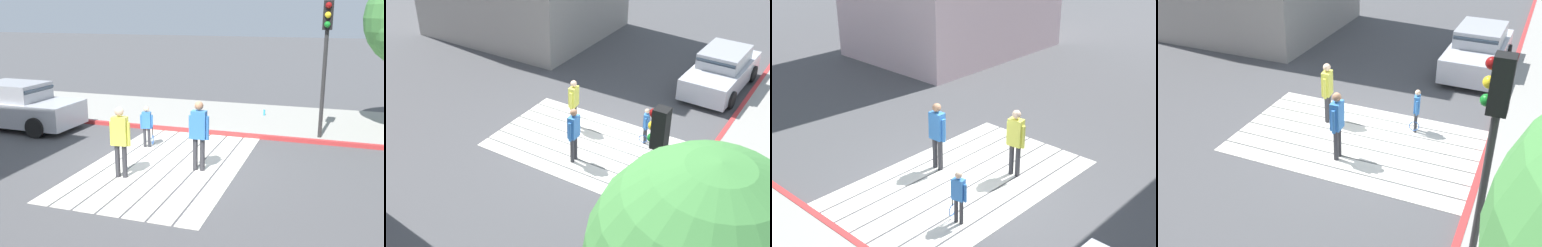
# 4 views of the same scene
# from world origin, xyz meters

# --- Properties ---
(ground_plane) EXTENTS (120.00, 120.00, 0.00)m
(ground_plane) POSITION_xyz_m (0.00, 0.00, 0.00)
(ground_plane) COLOR #4C4C4F
(crosswalk_stripes) EXTENTS (6.40, 3.80, 0.01)m
(crosswalk_stripes) POSITION_xyz_m (0.00, -0.00, 0.01)
(crosswalk_stripes) COLOR silver
(crosswalk_stripes) RESTS_ON ground
(sidewalk_west) EXTENTS (4.80, 40.00, 0.12)m
(sidewalk_west) POSITION_xyz_m (-5.60, 0.00, 0.06)
(sidewalk_west) COLOR #9E9B93
(sidewalk_west) RESTS_ON ground
(curb_painted) EXTENTS (0.16, 40.00, 0.13)m
(curb_painted) POSITION_xyz_m (-3.25, 0.00, 0.07)
(curb_painted) COLOR #BC3333
(curb_painted) RESTS_ON ground
(car_parked_near_curb) EXTENTS (2.06, 4.34, 1.57)m
(car_parked_near_curb) POSITION_xyz_m (-2.00, -6.27, 0.73)
(car_parked_near_curb) COLOR silver
(car_parked_near_curb) RESTS_ON ground
(traffic_light_corner) EXTENTS (0.39, 0.28, 4.24)m
(traffic_light_corner) POSITION_xyz_m (-3.58, 3.69, 3.04)
(traffic_light_corner) COLOR #2D2D2D
(traffic_light_corner) RESTS_ON ground
(water_bottle) EXTENTS (0.07, 0.07, 0.22)m
(water_bottle) POSITION_xyz_m (-6.01, 1.56, 0.23)
(water_bottle) COLOR #33A5BF
(water_bottle) RESTS_ON sidewalk_west
(pedestrian_adult_lead) EXTENTS (0.27, 0.51, 1.75)m
(pedestrian_adult_lead) POSITION_xyz_m (1.20, -0.71, 1.02)
(pedestrian_adult_lead) COLOR #333338
(pedestrian_adult_lead) RESTS_ON ground
(pedestrian_adult_trailing) EXTENTS (0.24, 0.52, 1.79)m
(pedestrian_adult_trailing) POSITION_xyz_m (0.14, 0.93, 1.04)
(pedestrian_adult_trailing) COLOR #333338
(pedestrian_adult_trailing) RESTS_ON ground
(pedestrian_child_with_racket) EXTENTS (0.28, 0.41, 1.25)m
(pedestrian_child_with_racket) POSITION_xyz_m (-1.26, -1.12, 0.70)
(pedestrian_child_with_racket) COLOR #333338
(pedestrian_child_with_racket) RESTS_ON ground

